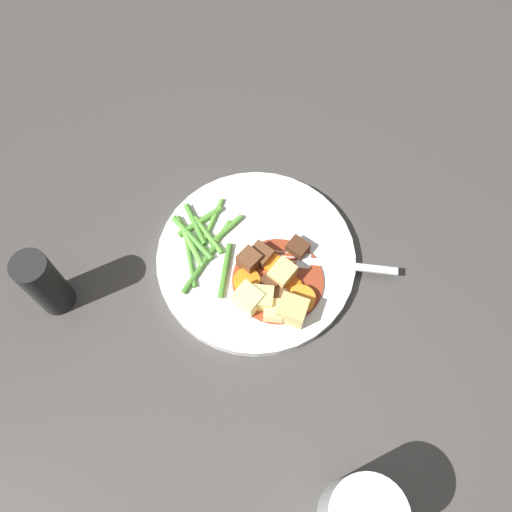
{
  "coord_description": "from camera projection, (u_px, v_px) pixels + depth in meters",
  "views": [
    {
      "loc": [
        0.17,
        -0.26,
        0.68
      ],
      "look_at": [
        0.0,
        0.0,
        0.02
      ],
      "focal_mm": 38.55,
      "sensor_mm": 36.0,
      "label": 1
    }
  ],
  "objects": [
    {
      "name": "pepper_mill",
      "position": [
        44.0,
        284.0,
        0.67
      ],
      "size": [
        0.04,
        0.04,
        0.11
      ],
      "primitive_type": "cylinder",
      "color": "black",
      "rests_on": "ground_plane"
    },
    {
      "name": "meat_chunk_0",
      "position": [
        261.0,
        255.0,
        0.72
      ],
      "size": [
        0.03,
        0.03,
        0.02
      ],
      "primitive_type": "cube",
      "rotation": [
        0.0,
        0.0,
        1.5
      ],
      "color": "brown",
      "rests_on": "dinner_plate"
    },
    {
      "name": "dinner_plate",
      "position": [
        256.0,
        258.0,
        0.74
      ],
      "size": [
        0.27,
        0.27,
        0.02
      ],
      "primitive_type": "cylinder",
      "color": "white",
      "rests_on": "ground_plane"
    },
    {
      "name": "carrot_slice_2",
      "position": [
        247.0,
        282.0,
        0.71
      ],
      "size": [
        0.04,
        0.04,
        0.01
      ],
      "primitive_type": "cylinder",
      "rotation": [
        0.0,
        0.0,
        1.29
      ],
      "color": "orange",
      "rests_on": "dinner_plate"
    },
    {
      "name": "green_bean_3",
      "position": [
        217.0,
        240.0,
        0.74
      ],
      "size": [
        0.01,
        0.07,
        0.01
      ],
      "primitive_type": "cylinder",
      "rotation": [
        0.0,
        1.57,
        4.8
      ],
      "color": "#599E38",
      "rests_on": "dinner_plate"
    },
    {
      "name": "green_bean_8",
      "position": [
        196.0,
        224.0,
        0.75
      ],
      "size": [
        0.06,
        0.04,
        0.01
      ],
      "primitive_type": "cylinder",
      "rotation": [
        0.0,
        1.57,
        5.73
      ],
      "color": "#4C8E33",
      "rests_on": "dinner_plate"
    },
    {
      "name": "potato_chunk_3",
      "position": [
        248.0,
        299.0,
        0.69
      ],
      "size": [
        0.03,
        0.03,
        0.03
      ],
      "primitive_type": "cube",
      "rotation": [
        0.0,
        0.0,
        3.04
      ],
      "color": "#EAD68C",
      "rests_on": "dinner_plate"
    },
    {
      "name": "potato_chunk_2",
      "position": [
        292.0,
        310.0,
        0.68
      ],
      "size": [
        0.04,
        0.04,
        0.03
      ],
      "primitive_type": "cube",
      "rotation": [
        0.0,
        0.0,
        0.24
      ],
      "color": "#DBBC6B",
      "rests_on": "dinner_plate"
    },
    {
      "name": "carrot_slice_3",
      "position": [
        291.0,
        288.0,
        0.71
      ],
      "size": [
        0.03,
        0.03,
        0.01
      ],
      "primitive_type": "cylinder",
      "rotation": [
        0.0,
        0.0,
        4.82
      ],
      "color": "orange",
      "rests_on": "dinner_plate"
    },
    {
      "name": "potato_chunk_4",
      "position": [
        274.0,
        311.0,
        0.69
      ],
      "size": [
        0.03,
        0.03,
        0.02
      ],
      "primitive_type": "cube",
      "rotation": [
        0.0,
        0.0,
        3.62
      ],
      "color": "#E5CC7A",
      "rests_on": "dinner_plate"
    },
    {
      "name": "ground_plane",
      "position": [
        256.0,
        261.0,
        0.74
      ],
      "size": [
        3.0,
        3.0,
        0.0
      ],
      "primitive_type": "plane",
      "color": "#423F3D"
    },
    {
      "name": "green_bean_7",
      "position": [
        189.0,
        241.0,
        0.74
      ],
      "size": [
        0.08,
        0.05,
        0.01
      ],
      "primitive_type": "cylinder",
      "rotation": [
        0.0,
        1.57,
        5.78
      ],
      "color": "#66AD42",
      "rests_on": "dinner_plate"
    },
    {
      "name": "stew_sauce",
      "position": [
        278.0,
        280.0,
        0.71
      ],
      "size": [
        0.12,
        0.12,
        0.0
      ],
      "primitive_type": "cylinder",
      "color": "#93381E",
      "rests_on": "dinner_plate"
    },
    {
      "name": "carrot_slice_1",
      "position": [
        273.0,
        263.0,
        0.72
      ],
      "size": [
        0.03,
        0.03,
        0.01
      ],
      "primitive_type": "cylinder",
      "rotation": [
        0.0,
        0.0,
        4.33
      ],
      "color": "orange",
      "rests_on": "dinner_plate"
    },
    {
      "name": "green_bean_6",
      "position": [
        225.0,
        270.0,
        0.72
      ],
      "size": [
        0.04,
        0.07,
        0.01
      ],
      "primitive_type": "cylinder",
      "rotation": [
        0.0,
        1.57,
        5.16
      ],
      "color": "#4C8E33",
      "rests_on": "dinner_plate"
    },
    {
      "name": "potato_chunk_0",
      "position": [
        262.0,
        299.0,
        0.69
      ],
      "size": [
        0.04,
        0.04,
        0.03
      ],
      "primitive_type": "cube",
      "rotation": [
        0.0,
        0.0,
        2.04
      ],
      "color": "#E5CC7A",
      "rests_on": "dinner_plate"
    },
    {
      "name": "meat_chunk_3",
      "position": [
        298.0,
        248.0,
        0.73
      ],
      "size": [
        0.03,
        0.02,
        0.02
      ],
      "primitive_type": "cube",
      "rotation": [
        0.0,
        0.0,
        4.65
      ],
      "color": "#4C2B19",
      "rests_on": "dinner_plate"
    },
    {
      "name": "green_bean_9",
      "position": [
        190.0,
        259.0,
        0.73
      ],
      "size": [
        0.06,
        0.06,
        0.01
      ],
      "primitive_type": "cylinder",
      "rotation": [
        0.0,
        1.57,
        5.5
      ],
      "color": "#4C8E33",
      "rests_on": "dinner_plate"
    },
    {
      "name": "green_bean_2",
      "position": [
        200.0,
        221.0,
        0.75
      ],
      "size": [
        0.03,
        0.07,
        0.01
      ],
      "primitive_type": "cylinder",
      "rotation": [
        0.0,
        1.57,
        4.37
      ],
      "color": "#599E38",
      "rests_on": "dinner_plate"
    },
    {
      "name": "potato_chunk_1",
      "position": [
        282.0,
        274.0,
        0.7
      ],
      "size": [
        0.03,
        0.03,
        0.03
      ],
      "primitive_type": "cube",
      "rotation": [
        0.0,
        0.0,
        4.62
      ],
      "color": "#E5CC7A",
      "rests_on": "dinner_plate"
    },
    {
      "name": "meat_chunk_1",
      "position": [
        278.0,
        297.0,
        0.7
      ],
      "size": [
        0.03,
        0.03,
        0.02
      ],
      "primitive_type": "cube",
      "rotation": [
        0.0,
        0.0,
        1.24
      ],
      "color": "#56331E",
      "rests_on": "dinner_plate"
    },
    {
      "name": "meat_chunk_4",
      "position": [
        272.0,
        282.0,
        0.7
      ],
      "size": [
        0.03,
        0.03,
        0.02
      ],
      "primitive_type": "cube",
      "rotation": [
        0.0,
        0.0,
        4.4
      ],
      "color": "#4C2B19",
      "rests_on": "dinner_plate"
    },
    {
      "name": "meat_chunk_2",
      "position": [
        251.0,
        262.0,
        0.71
      ],
      "size": [
        0.03,
        0.03,
        0.03
      ],
      "primitive_type": "cube",
      "rotation": [
        0.0,
        0.0,
        2.99
      ],
      "color": "brown",
      "rests_on": "dinner_plate"
    },
    {
      "name": "green_bean_1",
      "position": [
        193.0,
        238.0,
        0.74
      ],
      "size": [
        0.08,
        0.03,
        0.01
      ],
      "primitive_type": "cylinder",
      "rotation": [
        0.0,
        1.57,
        6.01
      ],
      "color": "#4C8E33",
      "rests_on": "dinner_plate"
    },
    {
      "name": "fork",
      "position": [
        327.0,
        264.0,
        0.72
      ],
      "size": [
        0.16,
        0.09,
        0.0
      ],
      "color": "silver",
      "rests_on": "dinner_plate"
    },
    {
      "name": "green_bean_10",
      "position": [
        208.0,
        235.0,
        0.74
      ],
      "size": [
        0.06,
        0.03,
        0.01
      ],
      "primitive_type": "cylinder",
      "rotation": [
        0.0,
        1.57,
        5.92
      ],
      "color": "#599E38",
      "rests_on": "dinner_plate"
    },
    {
      "name": "green_bean_5",
      "position": [
        226.0,
        230.0,
        0.74
      ],
      "size": [
        0.02,
        0.06,
        0.01
      ],
      "primitive_type": "cylinder",
      "rotation": [
        0.0,
        1.57,
        4.52
      ],
      "color": "#599E38",
      "rests_on": "dinner_plate"
    },
    {
      "name": "green_bean_4",
      "position": [
        200.0,
        268.0,
        0.72
      ],
      "size": [
        0.01,
        0.08,
        0.01
      ],
      "primitive_type": "cylinder",
      "rotation": [
        0.0,
        1.57,
        4.77
      ],
      "color": "#4C8E33",
      "rests_on": "dinner_plate"
    },
    {
      "name": "green_bean_0",
      "position": [
        213.0,
        220.0,
        0.75
      ],
      "size": [
        0.02,
        0.07,
        0.01
      ],
      "primitive_type": "cylinder",
      "rotation": [
        0.0,
        1.57,
        4.95
      ],
      "color": "#66AD42",
      "rests_on": "dinner_plate"
    },
    {
      "name": "carrot_slice_0",
      "position": [
        301.0,
        299.0,
        0.7
      ],
      "size": [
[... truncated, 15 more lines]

